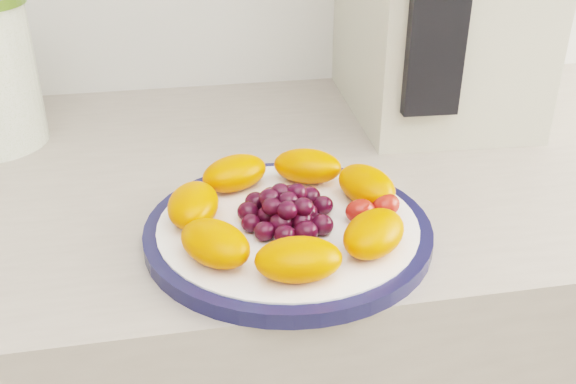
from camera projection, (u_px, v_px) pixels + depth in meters
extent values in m
cylinder|color=#141639|center=(288.00, 230.00, 0.63)|extent=(0.28, 0.28, 0.01)
cylinder|color=white|center=(288.00, 230.00, 0.63)|extent=(0.25, 0.25, 0.02)
ellipsoid|color=#F04D00|center=(366.00, 185.00, 0.65)|extent=(0.07, 0.09, 0.04)
ellipsoid|color=#F04D00|center=(307.00, 166.00, 0.69)|extent=(0.09, 0.07, 0.04)
ellipsoid|color=#F04D00|center=(235.00, 173.00, 0.68)|extent=(0.09, 0.08, 0.04)
ellipsoid|color=#F04D00|center=(193.00, 205.00, 0.62)|extent=(0.06, 0.08, 0.04)
ellipsoid|color=#F04D00|center=(215.00, 243.00, 0.56)|extent=(0.08, 0.09, 0.04)
ellipsoid|color=#F04D00|center=(299.00, 259.00, 0.53)|extent=(0.08, 0.05, 0.04)
ellipsoid|color=#F04D00|center=(374.00, 233.00, 0.57)|extent=(0.09, 0.09, 0.04)
ellipsoid|color=black|center=(288.00, 214.00, 0.62)|extent=(0.02, 0.02, 0.02)
ellipsoid|color=black|center=(308.00, 212.00, 0.62)|extent=(0.02, 0.02, 0.02)
ellipsoid|color=black|center=(295.00, 204.00, 0.63)|extent=(0.02, 0.02, 0.02)
ellipsoid|color=black|center=(275.00, 206.00, 0.63)|extent=(0.02, 0.02, 0.02)
ellipsoid|color=black|center=(268.00, 215.00, 0.61)|extent=(0.02, 0.02, 0.02)
ellipsoid|color=black|center=(281.00, 223.00, 0.60)|extent=(0.02, 0.02, 0.02)
ellipsoid|color=black|center=(302.00, 221.00, 0.60)|extent=(0.02, 0.02, 0.02)
ellipsoid|color=black|center=(323.00, 205.00, 0.63)|extent=(0.02, 0.02, 0.02)
ellipsoid|color=black|center=(310.00, 197.00, 0.64)|extent=(0.02, 0.02, 0.02)
ellipsoid|color=black|center=(291.00, 194.00, 0.65)|extent=(0.02, 0.02, 0.02)
ellipsoid|color=black|center=(271.00, 196.00, 0.65)|extent=(0.02, 0.02, 0.02)
ellipsoid|color=black|center=(256.00, 202.00, 0.64)|extent=(0.02, 0.02, 0.02)
ellipsoid|color=black|center=(248.00, 212.00, 0.62)|extent=(0.02, 0.02, 0.02)
ellipsoid|color=black|center=(251.00, 223.00, 0.60)|extent=(0.02, 0.02, 0.02)
ellipsoid|color=black|center=(264.00, 231.00, 0.59)|extent=(0.02, 0.02, 0.02)
ellipsoid|color=black|center=(285.00, 235.00, 0.58)|extent=(0.02, 0.02, 0.02)
ellipsoid|color=black|center=(306.00, 232.00, 0.59)|extent=(0.02, 0.02, 0.02)
ellipsoid|color=black|center=(322.00, 225.00, 0.60)|extent=(0.02, 0.02, 0.02)
ellipsoid|color=black|center=(288.00, 201.00, 0.61)|extent=(0.02, 0.02, 0.02)
ellipsoid|color=black|center=(297.00, 193.00, 0.62)|extent=(0.02, 0.02, 0.02)
ellipsoid|color=black|center=(280.00, 192.00, 0.63)|extent=(0.02, 0.02, 0.02)
ellipsoid|color=black|center=(269.00, 198.00, 0.61)|extent=(0.02, 0.02, 0.02)
ellipsoid|color=black|center=(272.00, 207.00, 0.60)|extent=(0.02, 0.02, 0.02)
ellipsoid|color=black|center=(287.00, 211.00, 0.59)|extent=(0.02, 0.02, 0.02)
ellipsoid|color=black|center=(303.00, 207.00, 0.60)|extent=(0.02, 0.02, 0.02)
ellipsoid|color=red|center=(360.00, 211.00, 0.62)|extent=(0.03, 0.03, 0.02)
ellipsoid|color=red|center=(386.00, 205.00, 0.63)|extent=(0.04, 0.04, 0.02)
ellipsoid|color=red|center=(381.00, 222.00, 0.60)|extent=(0.04, 0.04, 0.02)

